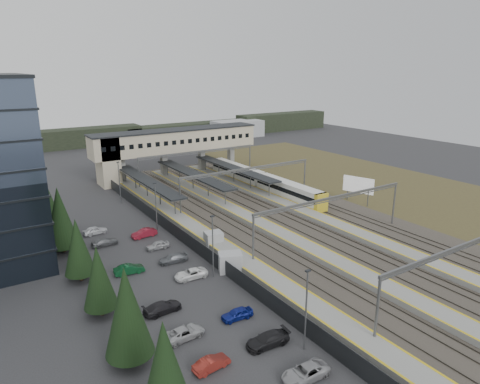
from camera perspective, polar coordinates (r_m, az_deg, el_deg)
ground at (r=64.25m, az=-0.85°, el=-6.67°), size 220.00×220.00×0.00m
conifer_row at (r=51.38m, az=-19.89°, el=-7.92°), size 4.42×49.82×9.50m
car_park at (r=50.60m, az=-8.06°, el=-12.79°), size 10.38×44.30×1.28m
lampposts at (r=60.16m, az=-7.99°, el=-4.03°), size 0.50×53.25×8.07m
fence at (r=65.12m, az=-8.09°, el=-5.57°), size 0.08×90.00×2.00m
relay_cabin_near at (r=55.14m, az=-1.31°, el=-9.33°), size 3.53×3.11×2.43m
relay_cabin_far at (r=62.33m, az=-3.54°, el=-6.33°), size 2.74×2.40×2.24m
rail_corridor at (r=72.89m, az=3.29°, el=-3.61°), size 34.00×90.00×0.92m
canopies at (r=88.73m, az=-6.32°, el=2.40°), size 23.10×30.00×3.28m
footbridge at (r=101.56m, az=-9.88°, el=6.33°), size 40.40×6.40×11.20m
gantries at (r=71.21m, az=6.04°, el=0.66°), size 28.40×62.28×7.17m
train at (r=90.49m, az=2.92°, el=1.44°), size 2.68×37.25×3.37m
billboard at (r=84.07m, az=15.48°, el=0.81°), size 2.10×5.80×5.18m
scrub_east at (r=97.47m, az=20.48°, el=0.35°), size 34.00×120.00×0.06m
treeline_far at (r=154.35m, az=-11.74°, el=7.70°), size 170.00×19.00×7.00m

